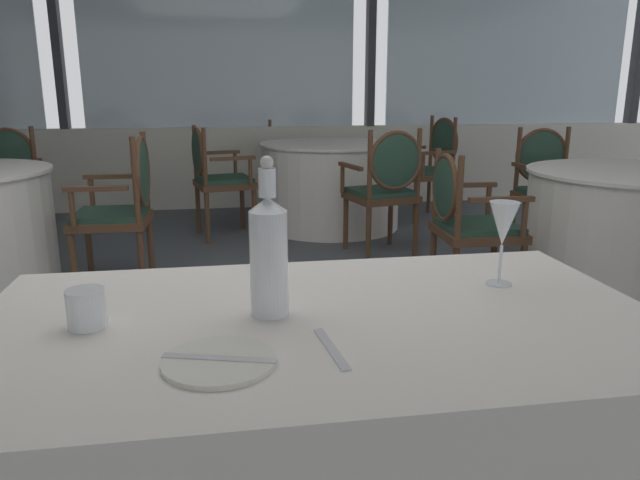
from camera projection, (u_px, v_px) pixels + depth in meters
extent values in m
plane|color=#4C5156|center=(239.00, 379.00, 2.63)|extent=(13.83, 13.83, 0.00)
cube|color=silver|center=(225.00, 168.00, 6.34)|extent=(10.00, 0.12, 0.85)
cube|color=silver|center=(220.00, 45.00, 6.05)|extent=(2.76, 0.02, 1.64)
cube|color=#333338|center=(57.00, 43.00, 5.78)|extent=(0.08, 0.14, 1.64)
cube|color=silver|center=(509.00, 48.00, 6.55)|extent=(2.76, 0.02, 1.64)
cube|color=#333338|center=(371.00, 47.00, 6.28)|extent=(0.08, 0.14, 1.64)
cube|color=#333338|center=(639.00, 50.00, 6.78)|extent=(0.08, 0.14, 1.64)
cube|color=white|center=(322.00, 320.00, 1.30)|extent=(1.48, 0.84, 0.02)
cube|color=white|center=(322.00, 474.00, 1.39)|extent=(1.44, 0.82, 0.75)
cylinder|color=silver|center=(219.00, 361.00, 1.07)|extent=(0.21, 0.21, 0.01)
cube|color=silver|center=(219.00, 358.00, 1.07)|extent=(0.21, 0.07, 0.00)
cube|color=silver|center=(331.00, 348.00, 1.13)|extent=(0.04, 0.19, 0.00)
cylinder|color=white|center=(269.00, 264.00, 1.28)|extent=(0.08, 0.08, 0.23)
cone|color=white|center=(268.00, 204.00, 1.25)|extent=(0.08, 0.08, 0.03)
cylinder|color=white|center=(267.00, 183.00, 1.23)|extent=(0.04, 0.04, 0.06)
sphere|color=silver|center=(267.00, 162.00, 1.22)|extent=(0.03, 0.03, 0.03)
cylinder|color=white|center=(499.00, 283.00, 1.50)|extent=(0.06, 0.06, 0.00)
cylinder|color=white|center=(500.00, 264.00, 1.49)|extent=(0.01, 0.01, 0.10)
cone|color=white|center=(503.00, 224.00, 1.47)|extent=(0.07, 0.07, 0.11)
cylinder|color=white|center=(86.00, 308.00, 1.23)|extent=(0.08, 0.08, 0.08)
cylinder|color=white|center=(638.00, 172.00, 3.56)|extent=(1.28, 1.28, 0.02)
cylinder|color=white|center=(630.00, 235.00, 3.66)|extent=(1.24, 1.24, 0.75)
cube|color=brown|center=(551.00, 198.00, 4.59)|extent=(0.48, 0.48, 0.05)
cube|color=#284738|center=(552.00, 192.00, 4.57)|extent=(0.44, 0.44, 0.04)
cylinder|color=brown|center=(587.00, 232.00, 4.47)|extent=(0.04, 0.04, 0.40)
cylinder|color=brown|center=(536.00, 233.00, 4.42)|extent=(0.04, 0.04, 0.40)
cylinder|color=brown|center=(559.00, 220.00, 4.86)|extent=(0.04, 0.04, 0.40)
cylinder|color=brown|center=(513.00, 222.00, 4.81)|extent=(0.04, 0.04, 0.40)
cylinder|color=brown|center=(566.00, 159.00, 4.73)|extent=(0.04, 0.04, 0.50)
cylinder|color=brown|center=(518.00, 159.00, 4.69)|extent=(0.04, 0.04, 0.50)
ellipsoid|color=#284738|center=(541.00, 156.00, 4.72)|extent=(0.39, 0.06, 0.42)
torus|color=brown|center=(541.00, 156.00, 4.72)|extent=(0.43, 0.05, 0.43)
cube|color=brown|center=(587.00, 166.00, 4.54)|extent=(0.05, 0.37, 0.03)
cylinder|color=brown|center=(596.00, 183.00, 4.43)|extent=(0.03, 0.03, 0.22)
cube|color=brown|center=(524.00, 167.00, 4.48)|extent=(0.05, 0.37, 0.03)
cylinder|color=brown|center=(532.00, 184.00, 4.37)|extent=(0.03, 0.03, 0.22)
cube|color=brown|center=(478.00, 233.00, 3.53)|extent=(0.48, 0.48, 0.05)
cube|color=#284738|center=(478.00, 226.00, 3.52)|extent=(0.44, 0.44, 0.04)
cylinder|color=brown|center=(493.00, 258.00, 3.80)|extent=(0.04, 0.04, 0.39)
cylinder|color=brown|center=(522.00, 277.00, 3.42)|extent=(0.04, 0.04, 0.39)
cylinder|color=brown|center=(433.00, 260.00, 3.75)|extent=(0.04, 0.04, 0.39)
cylinder|color=brown|center=(455.00, 280.00, 3.37)|extent=(0.04, 0.04, 0.39)
cylinder|color=brown|center=(436.00, 186.00, 3.63)|extent=(0.04, 0.04, 0.45)
cylinder|color=brown|center=(459.00, 197.00, 3.25)|extent=(0.04, 0.04, 0.45)
ellipsoid|color=#284738|center=(445.00, 188.00, 3.43)|extent=(0.06, 0.39, 0.38)
torus|color=brown|center=(445.00, 188.00, 3.43)|extent=(0.05, 0.40, 0.40)
cube|color=brown|center=(468.00, 185.00, 3.71)|extent=(0.37, 0.05, 0.03)
cylinder|color=brown|center=(488.00, 202.00, 3.76)|extent=(0.03, 0.03, 0.22)
cube|color=brown|center=(502.00, 199.00, 3.23)|extent=(0.37, 0.05, 0.03)
cylinder|color=brown|center=(525.00, 219.00, 3.27)|extent=(0.03, 0.03, 0.22)
cube|color=brown|center=(111.00, 221.00, 3.77)|extent=(0.47, 0.47, 0.05)
cube|color=#284738|center=(111.00, 214.00, 3.75)|extent=(0.43, 0.43, 0.04)
cylinder|color=brown|center=(74.00, 266.00, 3.60)|extent=(0.04, 0.04, 0.41)
cylinder|color=brown|center=(89.00, 249.00, 3.99)|extent=(0.04, 0.04, 0.41)
cylinder|color=brown|center=(142.00, 263.00, 3.66)|extent=(0.04, 0.04, 0.41)
cylinder|color=brown|center=(151.00, 247.00, 4.04)|extent=(0.04, 0.04, 0.41)
cylinder|color=brown|center=(135.00, 180.00, 3.53)|extent=(0.04, 0.04, 0.51)
cylinder|color=brown|center=(145.00, 171.00, 3.91)|extent=(0.04, 0.04, 0.51)
ellipsoid|color=#284738|center=(143.00, 171.00, 3.72)|extent=(0.06, 0.39, 0.43)
torus|color=brown|center=(143.00, 171.00, 3.72)|extent=(0.04, 0.44, 0.44)
cube|color=brown|center=(95.00, 189.00, 3.46)|extent=(0.37, 0.05, 0.03)
cylinder|color=brown|center=(72.00, 208.00, 3.47)|extent=(0.03, 0.03, 0.22)
cube|color=brown|center=(112.00, 177.00, 3.94)|extent=(0.37, 0.05, 0.03)
cylinder|color=brown|center=(92.00, 193.00, 3.95)|extent=(0.03, 0.03, 0.22)
cube|color=brown|center=(3.00, 195.00, 4.59)|extent=(0.47, 0.47, 0.05)
cube|color=#284738|center=(2.00, 189.00, 4.57)|extent=(0.43, 0.43, 0.04)
cylinder|color=brown|center=(25.00, 230.00, 4.48)|extent=(0.04, 0.04, 0.43)
cylinder|color=brown|center=(42.00, 219.00, 4.86)|extent=(0.04, 0.04, 0.43)
cylinder|color=brown|center=(34.00, 157.00, 4.74)|extent=(0.04, 0.04, 0.48)
ellipsoid|color=#284738|center=(8.00, 154.00, 4.72)|extent=(0.39, 0.06, 0.40)
torus|color=brown|center=(8.00, 154.00, 4.72)|extent=(0.42, 0.04, 0.42)
cube|color=brown|center=(32.00, 162.00, 4.54)|extent=(0.05, 0.37, 0.03)
cylinder|color=brown|center=(28.00, 180.00, 4.43)|extent=(0.03, 0.03, 0.22)
cylinder|color=white|center=(331.00, 144.00, 5.36)|extent=(1.28, 1.28, 0.02)
cylinder|color=white|center=(331.00, 186.00, 5.46)|extent=(1.24, 1.24, 0.75)
cube|color=brown|center=(381.00, 197.00, 4.56)|extent=(0.55, 0.55, 0.05)
cube|color=#284738|center=(381.00, 191.00, 4.55)|extent=(0.51, 0.51, 0.04)
cylinder|color=brown|center=(346.00, 223.00, 4.72)|extent=(0.04, 0.04, 0.41)
cylinder|color=brown|center=(390.00, 219.00, 4.87)|extent=(0.04, 0.04, 0.41)
cylinder|color=brown|center=(368.00, 235.00, 4.36)|extent=(0.04, 0.04, 0.41)
cylinder|color=brown|center=(416.00, 230.00, 4.51)|extent=(0.04, 0.04, 0.41)
cylinder|color=brown|center=(370.00, 165.00, 4.24)|extent=(0.04, 0.04, 0.50)
cylinder|color=brown|center=(419.00, 163.00, 4.38)|extent=(0.04, 0.04, 0.50)
ellipsoid|color=#284738|center=(396.00, 161.00, 4.29)|extent=(0.39, 0.13, 0.42)
torus|color=brown|center=(396.00, 161.00, 4.29)|extent=(0.43, 0.13, 0.43)
cube|color=brown|center=(350.00, 166.00, 4.42)|extent=(0.12, 0.37, 0.03)
cylinder|color=brown|center=(342.00, 178.00, 4.58)|extent=(0.03, 0.03, 0.22)
cube|color=brown|center=(409.00, 163.00, 4.61)|extent=(0.12, 0.37, 0.03)
cylinder|color=brown|center=(400.00, 175.00, 4.76)|extent=(0.03, 0.03, 0.22)
cube|color=brown|center=(423.00, 175.00, 5.80)|extent=(0.55, 0.55, 0.05)
cube|color=#284738|center=(423.00, 171.00, 5.79)|extent=(0.51, 0.51, 0.04)
cylinder|color=brown|center=(415.00, 203.00, 5.60)|extent=(0.04, 0.04, 0.40)
cylinder|color=brown|center=(394.00, 196.00, 5.96)|extent=(0.04, 0.04, 0.40)
cylinder|color=brown|center=(451.00, 200.00, 5.75)|extent=(0.04, 0.04, 0.40)
cylinder|color=brown|center=(429.00, 193.00, 6.11)|extent=(0.04, 0.04, 0.40)
cylinder|color=brown|center=(454.00, 146.00, 5.62)|extent=(0.04, 0.04, 0.54)
cylinder|color=brown|center=(431.00, 143.00, 5.98)|extent=(0.04, 0.04, 0.54)
ellipsoid|color=#284738|center=(444.00, 142.00, 5.80)|extent=(0.13, 0.39, 0.45)
torus|color=brown|center=(444.00, 142.00, 5.80)|extent=(0.13, 0.46, 0.46)
cube|color=brown|center=(437.00, 153.00, 5.51)|extent=(0.37, 0.12, 0.03)
cylinder|color=brown|center=(423.00, 165.00, 5.48)|extent=(0.03, 0.03, 0.22)
cube|color=brown|center=(409.00, 148.00, 5.96)|extent=(0.37, 0.12, 0.03)
cylinder|color=brown|center=(397.00, 159.00, 5.93)|extent=(0.03, 0.03, 0.22)
cube|color=brown|center=(294.00, 166.00, 6.32)|extent=(0.55, 0.55, 0.05)
cube|color=#284738|center=(294.00, 162.00, 6.31)|extent=(0.51, 0.51, 0.04)
cylinder|color=brown|center=(319.00, 190.00, 6.27)|extent=(0.04, 0.04, 0.42)
cylinder|color=brown|center=(283.00, 192.00, 6.13)|extent=(0.04, 0.04, 0.42)
cylinder|color=brown|center=(305.00, 184.00, 6.63)|extent=(0.04, 0.04, 0.42)
cylinder|color=brown|center=(271.00, 186.00, 6.49)|extent=(0.04, 0.04, 0.42)
cylinder|color=brown|center=(305.00, 140.00, 6.51)|extent=(0.04, 0.04, 0.45)
cylinder|color=brown|center=(270.00, 141.00, 6.36)|extent=(0.04, 0.04, 0.45)
ellipsoid|color=#284738|center=(287.00, 138.00, 6.45)|extent=(0.39, 0.13, 0.38)
torus|color=brown|center=(287.00, 138.00, 6.45)|extent=(0.39, 0.12, 0.40)
cube|color=brown|center=(317.00, 142.00, 6.33)|extent=(0.12, 0.37, 0.03)
cylinder|color=brown|center=(322.00, 154.00, 6.23)|extent=(0.03, 0.03, 0.22)
cube|color=brown|center=(272.00, 144.00, 6.15)|extent=(0.12, 0.37, 0.03)
cylinder|color=brown|center=(276.00, 156.00, 6.05)|extent=(0.03, 0.03, 0.22)
cube|color=brown|center=(225.00, 184.00, 5.08)|extent=(0.55, 0.55, 0.05)
cube|color=#284738|center=(224.00, 179.00, 5.07)|extent=(0.51, 0.51, 0.04)
cylinder|color=brown|center=(242.00, 206.00, 5.39)|extent=(0.04, 0.04, 0.43)
cylinder|color=brown|center=(255.00, 214.00, 5.03)|extent=(0.04, 0.04, 0.43)
cylinder|color=brown|center=(198.00, 209.00, 5.25)|extent=(0.04, 0.04, 0.43)
cylinder|color=brown|center=(207.00, 218.00, 4.89)|extent=(0.04, 0.04, 0.43)
cylinder|color=brown|center=(195.00, 153.00, 5.12)|extent=(0.04, 0.04, 0.46)
cylinder|color=brown|center=(205.00, 157.00, 4.76)|extent=(0.04, 0.04, 0.46)
ellipsoid|color=#284738|center=(198.00, 152.00, 4.93)|extent=(0.13, 0.39, 0.39)
torus|color=brown|center=(198.00, 152.00, 4.93)|extent=(0.12, 0.40, 0.40)
cube|color=brown|center=(219.00, 152.00, 5.25)|extent=(0.37, 0.12, 0.03)
cylinder|color=brown|center=(235.00, 164.00, 5.33)|extent=(0.03, 0.03, 0.22)
cube|color=brown|center=(233.00, 158.00, 4.80)|extent=(0.37, 0.12, 0.03)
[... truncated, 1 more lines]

